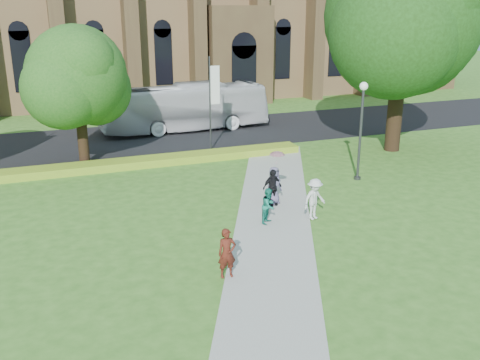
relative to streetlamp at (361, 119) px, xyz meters
name	(u,v)px	position (x,y,z in m)	size (l,w,h in m)	color
ground	(283,249)	(-7.50, -6.50, -3.30)	(160.00, 160.00, 0.00)	#376A1F
road	(164,137)	(-7.50, 13.50, -3.29)	(160.00, 10.00, 0.02)	black
footpath	(273,239)	(-7.50, -5.50, -3.28)	(3.20, 30.00, 0.04)	#B2B2A8
flower_hedge	(157,161)	(-9.50, 6.70, -3.07)	(18.00, 1.40, 0.45)	#CAD22A
streetlamp	(361,119)	(0.00, 0.00, 0.00)	(0.44, 0.44, 5.24)	#38383D
large_tree	(404,16)	(5.50, 4.50, 5.07)	(9.60, 9.60, 13.20)	#332114
street_tree_1	(77,76)	(-13.50, 8.00, 1.93)	(5.60, 5.60, 8.05)	#332114
banner_pole_0	(212,98)	(-5.39, 8.70, 0.09)	(0.70, 0.10, 6.00)	#38383D
tour_coach	(185,107)	(-5.48, 14.93, -1.54)	(2.92, 12.49, 3.48)	white
pedestrian_0	(227,253)	(-10.28, -7.84, -2.38)	(0.64, 0.42, 1.76)	#4F1B12
pedestrian_1	(269,206)	(-7.00, -3.93, -2.48)	(0.76, 0.59, 1.56)	#177761
pedestrian_2	(314,199)	(-4.96, -4.24, -2.34)	(1.18, 0.68, 1.83)	silver
pedestrian_3	(272,187)	(-5.99, -2.06, -2.38)	(1.03, 0.43, 1.76)	black
pedestrian_4	(274,185)	(-5.82, -1.85, -2.36)	(0.88, 0.57, 1.79)	slate
parasol	(277,160)	(-5.64, -1.75, -1.15)	(0.71, 0.71, 0.62)	#D999B6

